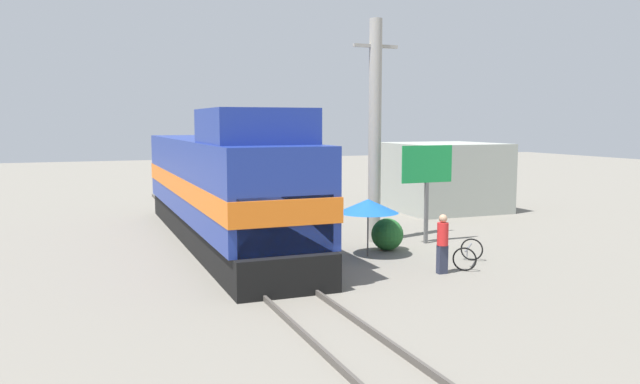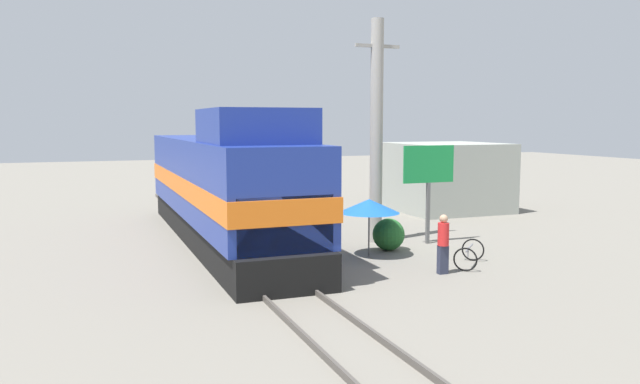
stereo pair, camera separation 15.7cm
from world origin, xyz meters
The scene contains 11 objects.
ground_plane centered at (0.00, 0.00, 0.00)m, with size 120.00×120.00×0.00m, color slate.
rail_near centered at (-0.72, 0.00, 0.07)m, with size 0.08×43.14×0.15m, color #4C4742.
rail_far centered at (0.72, 0.00, 0.07)m, with size 0.08×43.14×0.15m, color #4C4742.
locomotive centered at (0.00, 5.12, 2.11)m, with size 3.17×16.89×4.96m.
utility_pole centered at (5.48, 3.39, 4.23)m, with size 1.80×0.48×8.38m.
vendor_umbrella centered at (4.11, 1.10, 1.73)m, with size 2.08×2.08×1.97m.
billboard_sign centered at (7.15, 2.35, 2.78)m, with size 2.11×0.12×3.70m.
shrub_cluster centered at (5.19, 1.73, 0.58)m, with size 1.15×1.15×1.15m, color #236028.
person_bystander centered at (5.12, -1.96, 0.99)m, with size 0.34×0.34×1.81m.
bicycle centered at (6.47, -1.36, 0.38)m, with size 1.66×1.70×0.74m.
building_block_distant centered at (12.69, 9.85, 1.74)m, with size 5.23×5.18×3.49m, color #999E93.
Camera 2 is at (-4.95, -17.86, 4.56)m, focal length 35.00 mm.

